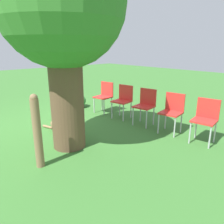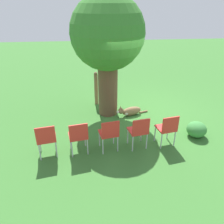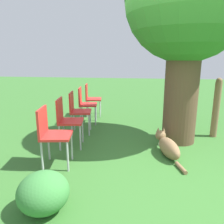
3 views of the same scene
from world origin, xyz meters
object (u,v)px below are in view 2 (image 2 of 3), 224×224
oak_tree (107,37)px  red_chair_3 (78,135)px  dog (130,111)px  red_chair_2 (109,133)px  red_chair_1 (139,130)px  fence_post (96,88)px  red_chair_0 (167,128)px  red_chair_4 (46,138)px

oak_tree → red_chair_3: (-2.12, 0.91, -1.94)m
oak_tree → red_chair_3: 3.01m
oak_tree → dog: size_ratio=3.29×
dog → red_chair_2: 2.04m
dog → red_chair_2: (-1.81, 0.86, 0.38)m
red_chair_1 → red_chair_2: (-0.04, 0.75, 0.00)m
fence_post → red_chair_0: size_ratio=1.36×
oak_tree → red_chair_1: oak_tree is taller
fence_post → red_chair_2: bearing=-176.1°
red_chair_3 → red_chair_4: size_ratio=1.00×
dog → fence_post: fence_post is taller
red_chair_1 → red_chair_3: 1.49m
dog → red_chair_4: red_chair_4 is taller
fence_post → red_chair_2: fence_post is taller
red_chair_0 → oak_tree: bearing=23.4°
oak_tree → red_chair_3: bearing=156.8°
fence_post → red_chair_1: bearing=-161.4°
red_chair_2 → red_chair_0: bearing=-97.4°
oak_tree → fence_post: oak_tree is taller
oak_tree → red_chair_4: (-2.15, 1.65, -1.94)m
fence_post → red_chair_4: bearing=156.0°
dog → red_chair_1: bearing=69.3°
oak_tree → fence_post: 2.04m
dog → red_chair_4: (-1.89, 2.35, 0.38)m
red_chair_2 → red_chair_4: bearing=82.6°
red_chair_2 → red_chair_4: (-0.07, 1.49, 0.00)m
dog → red_chair_3: 2.48m
red_chair_3 → fence_post: bearing=-21.0°
red_chair_1 → red_chair_4: (-0.11, 2.24, 0.00)m
fence_post → red_chair_4: size_ratio=1.36×
red_chair_2 → red_chair_4: 1.49m
red_chair_0 → red_chair_3: 2.24m
red_chair_1 → red_chair_4: 2.24m
red_chair_0 → red_chair_1: 0.75m
red_chair_0 → red_chair_4: same height
red_chair_3 → oak_tree: bearing=-33.3°
dog → red_chair_4: size_ratio=1.25×
red_chair_0 → red_chair_3: (-0.11, 2.24, 0.00)m
dog → fence_post: bearing=-61.4°
fence_post → red_chair_0: bearing=-148.6°
red_chair_3 → red_chair_1: bearing=-97.4°
oak_tree → red_chair_1: 2.88m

